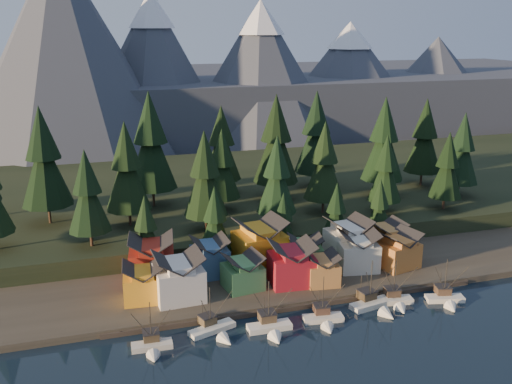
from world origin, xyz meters
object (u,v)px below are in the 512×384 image
object	(u,v)px
house_front_1	(179,275)
house_back_0	(152,258)
boat_1	(215,325)
boat_2	(271,322)
boat_3	(325,314)
house_front_0	(143,281)
boat_5	(396,295)
house_back_1	(210,256)
boat_6	(447,294)
boat_4	(376,299)
boat_0	(152,340)

from	to	relation	value
house_front_1	house_back_0	distance (m)	11.09
boat_1	boat_2	bearing A→B (deg)	-31.67
boat_3	house_back_0	distance (m)	39.91
house_front_0	boat_2	bearing A→B (deg)	-33.93
boat_2	house_back_0	xyz separation A→B (m)	(-18.91, 26.04, 4.83)
house_front_0	house_front_1	size ratio (longest dim) A/B	0.86
house_front_0	house_back_0	size ratio (longest dim) A/B	0.80
boat_5	house_back_1	size ratio (longest dim) A/B	1.18
boat_1	boat_6	world-z (taller)	boat_6
boat_3	house_back_1	distance (m)	30.88
boat_3	boat_4	world-z (taller)	boat_4
boat_0	boat_5	size ratio (longest dim) A/B	0.95
boat_5	boat_6	xyz separation A→B (m)	(10.56, -2.36, -0.05)
boat_0	boat_6	bearing A→B (deg)	2.73
boat_6	house_back_1	xyz separation A→B (m)	(-44.96, 25.12, 4.05)
boat_4	boat_5	world-z (taller)	boat_4
boat_5	house_front_0	world-z (taller)	house_front_0
house_front_1	boat_6	bearing A→B (deg)	-19.05
boat_0	house_front_0	xyz separation A→B (m)	(0.58, 17.47, 3.69)
boat_3	boat_6	xyz separation A→B (m)	(27.88, 0.28, 0.05)
house_front_1	house_back_0	size ratio (longest dim) A/B	0.94
boat_6	house_front_1	xyz separation A→B (m)	(-53.66, 15.34, 4.64)
boat_1	house_back_1	size ratio (longest dim) A/B	1.16
boat_0	house_front_0	bearing A→B (deg)	90.46
boat_3	house_back_0	xyz separation A→B (m)	(-29.97, 25.88, 4.96)
boat_0	boat_1	distance (m)	12.28
boat_2	boat_6	xyz separation A→B (m)	(38.95, 0.44, -0.08)
boat_0	house_back_0	world-z (taller)	house_back_0
boat_3	house_back_1	size ratio (longest dim) A/B	1.16
boat_0	boat_2	bearing A→B (deg)	2.22
boat_2	house_front_1	size ratio (longest dim) A/B	1.08
boat_2	boat_4	bearing A→B (deg)	7.20
boat_3	boat_4	distance (m)	12.52
boat_6	house_front_0	size ratio (longest dim) A/B	1.20
boat_1	boat_2	size ratio (longest dim) A/B	0.93
house_back_1	boat_3	bearing A→B (deg)	-57.87
boat_6	boat_3	bearing A→B (deg)	-165.36
boat_1	boat_5	bearing A→B (deg)	-17.86
house_front_0	house_back_0	distance (m)	9.07
boat_0	boat_6	size ratio (longest dim) A/B	0.96
boat_3	house_back_1	xyz separation A→B (m)	(-17.08, 25.40, 4.11)
boat_2	house_front_0	xyz separation A→B (m)	(-21.76, 17.52, 3.56)
boat_0	boat_5	xyz separation A→B (m)	(50.73, 2.75, 0.10)
boat_1	boat_3	distance (m)	21.48
boat_2	boat_5	distance (m)	28.53
boat_6	house_back_1	distance (m)	51.66
boat_6	house_front_1	bearing A→B (deg)	178.11
boat_4	boat_6	size ratio (longest dim) A/B	1.08
boat_3	boat_2	bearing A→B (deg)	-170.94
boat_4	boat_2	bearing A→B (deg)	174.86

